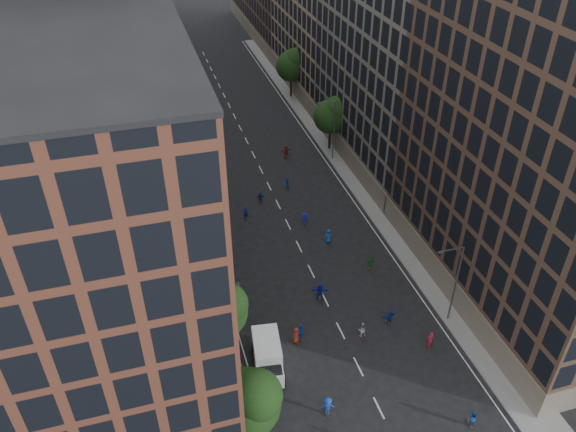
% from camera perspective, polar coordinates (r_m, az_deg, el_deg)
% --- Properties ---
extents(ground, '(240.00, 240.00, 0.00)m').
position_cam_1_polar(ground, '(74.57, -1.84, 2.86)').
color(ground, black).
rests_on(ground, ground).
extents(sidewalk_left, '(4.00, 105.00, 0.15)m').
position_cam_1_polar(sidewalk_left, '(79.38, -11.67, 4.33)').
color(sidewalk_left, slate).
rests_on(sidewalk_left, ground).
extents(sidewalk_right, '(4.00, 105.00, 0.15)m').
position_cam_1_polar(sidewalk_right, '(83.89, 4.84, 6.77)').
color(sidewalk_right, slate).
rests_on(sidewalk_right, ground).
extents(bldg_left_a, '(14.00, 22.00, 30.00)m').
position_cam_1_polar(bldg_left_a, '(40.80, -17.89, -4.53)').
color(bldg_left_a, brown).
rests_on(bldg_left_a, ground).
extents(bldg_left_b, '(14.00, 26.00, 34.00)m').
position_cam_1_polar(bldg_left_b, '(60.68, -18.84, 11.15)').
color(bldg_left_b, '#8A735A').
rests_on(bldg_left_b, ground).
extents(bldg_left_c, '(14.00, 20.00, 28.00)m').
position_cam_1_polar(bldg_left_c, '(83.28, -18.64, 15.35)').
color(bldg_left_c, brown).
rests_on(bldg_left_c, ground).
extents(bldg_right_a, '(14.00, 30.00, 36.00)m').
position_cam_1_polar(bldg_right_a, '(54.42, 25.10, 8.04)').
color(bldg_right_a, '#4B3528').
rests_on(bldg_right_a, ground).
extents(bldg_right_b, '(14.00, 28.00, 33.00)m').
position_cam_1_polar(bldg_right_b, '(77.20, 11.50, 16.93)').
color(bldg_right_b, '#605A4F').
rests_on(bldg_right_b, ground).
extents(tree_left_0, '(5.20, 5.20, 8.83)m').
position_cam_1_polar(tree_left_0, '(42.39, -4.01, -18.25)').
color(tree_left_0, black).
rests_on(tree_left_0, ground).
extents(tree_left_1, '(4.80, 4.80, 8.21)m').
position_cam_1_polar(tree_left_1, '(49.22, -6.67, -9.41)').
color(tree_left_1, black).
rests_on(tree_left_1, ground).
extents(tree_left_2, '(5.60, 5.60, 9.45)m').
position_cam_1_polar(tree_left_2, '(57.85, -8.92, -0.73)').
color(tree_left_2, black).
rests_on(tree_left_2, ground).
extents(tree_left_3, '(5.00, 5.00, 8.58)m').
position_cam_1_polar(tree_left_3, '(69.96, -10.69, 5.41)').
color(tree_left_3, black).
rests_on(tree_left_3, ground).
extents(tree_left_4, '(5.40, 5.40, 9.08)m').
position_cam_1_polar(tree_left_4, '(84.13, -12.14, 10.75)').
color(tree_left_4, black).
rests_on(tree_left_4, ground).
extents(tree_left_5, '(4.80, 4.80, 8.33)m').
position_cam_1_polar(tree_left_5, '(99.12, -13.17, 14.16)').
color(tree_left_5, black).
rests_on(tree_left_5, ground).
extents(tree_right_a, '(5.00, 5.00, 8.39)m').
position_cam_1_polar(tree_right_a, '(81.49, 4.53, 10.26)').
color(tree_right_a, black).
rests_on(tree_right_a, ground).
extents(tree_right_b, '(5.20, 5.20, 8.83)m').
position_cam_1_polar(tree_right_b, '(98.86, 0.44, 15.17)').
color(tree_right_b, black).
rests_on(tree_right_b, ground).
extents(streetlamp_near, '(2.64, 0.22, 9.06)m').
position_cam_1_polar(streetlamp_near, '(54.46, 16.55, -6.25)').
color(streetlamp_near, '#595B60').
rests_on(streetlamp_near, ground).
extents(streetlamp_far, '(2.64, 0.22, 9.06)m').
position_cam_1_polar(streetlamp_far, '(78.96, 4.53, 9.03)').
color(streetlamp_far, '#595B60').
rests_on(streetlamp_far, ground).
extents(cargo_van, '(3.15, 5.56, 2.82)m').
position_cam_1_polar(cargo_van, '(50.80, -2.08, -14.02)').
color(cargo_van, silver).
rests_on(cargo_van, ground).
extents(skater_2, '(0.85, 0.69, 1.62)m').
position_cam_1_polar(skater_2, '(49.95, 18.16, -18.95)').
color(skater_2, '#124297').
rests_on(skater_2, ground).
extents(skater_3, '(1.31, 0.93, 1.84)m').
position_cam_1_polar(skater_3, '(48.37, 4.04, -18.71)').
color(skater_3, '#1739BB').
rests_on(skater_3, ground).
extents(skater_4, '(1.19, 0.72, 1.89)m').
position_cam_1_polar(skater_4, '(53.42, 1.34, -11.68)').
color(skater_4, '#1445A4').
rests_on(skater_4, ground).
extents(skater_5, '(1.57, 0.77, 1.62)m').
position_cam_1_polar(skater_5, '(55.73, 10.25, -10.11)').
color(skater_5, navy).
rests_on(skater_5, ground).
extents(skater_6, '(0.99, 0.82, 1.74)m').
position_cam_1_polar(skater_6, '(53.19, 0.84, -12.05)').
color(skater_6, maroon).
rests_on(skater_6, ground).
extents(skater_7, '(0.67, 0.44, 1.83)m').
position_cam_1_polar(skater_7, '(54.34, 14.23, -12.13)').
color(skater_7, '#A31B33').
rests_on(skater_7, ground).
extents(skater_8, '(0.88, 0.74, 1.63)m').
position_cam_1_polar(skater_8, '(54.19, 7.52, -11.40)').
color(skater_8, '#B0B1AC').
rests_on(skater_8, ground).
extents(skater_9, '(1.16, 0.77, 1.68)m').
position_cam_1_polar(skater_9, '(57.87, -5.17, -7.45)').
color(skater_9, '#38383C').
rests_on(skater_9, ground).
extents(skater_10, '(1.10, 0.48, 1.85)m').
position_cam_1_polar(skater_10, '(61.25, 8.44, -4.78)').
color(skater_10, '#227325').
rests_on(skater_10, ground).
extents(skater_11, '(1.89, 1.12, 1.94)m').
position_cam_1_polar(skater_11, '(57.30, 3.27, -7.70)').
color(skater_11, '#1422A3').
rests_on(skater_11, ground).
extents(skater_12, '(0.91, 0.65, 1.73)m').
position_cam_1_polar(skater_12, '(64.61, 4.11, -2.07)').
color(skater_12, '#164CB3').
rests_on(skater_12, ground).
extents(skater_13, '(0.72, 0.58, 1.70)m').
position_cam_1_polar(skater_13, '(68.43, -4.32, 0.30)').
color(skater_13, '#1417A8').
rests_on(skater_13, ground).
extents(skater_14, '(0.83, 0.68, 1.57)m').
position_cam_1_polar(skater_14, '(73.90, -0.14, 3.27)').
color(skater_14, '#144FA7').
rests_on(skater_14, ground).
extents(skater_15, '(1.19, 0.96, 1.61)m').
position_cam_1_polar(skater_15, '(67.32, 1.72, -0.31)').
color(skater_15, '#1623B7').
rests_on(skater_15, ground).
extents(skater_16, '(1.03, 0.59, 1.64)m').
position_cam_1_polar(skater_16, '(70.98, -2.80, 1.77)').
color(skater_16, '#122299').
rests_on(skater_16, ground).
extents(skater_17, '(1.79, 0.83, 1.86)m').
position_cam_1_polar(skater_17, '(81.23, -0.18, 6.57)').
color(skater_17, '#9F351A').
rests_on(skater_17, ground).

